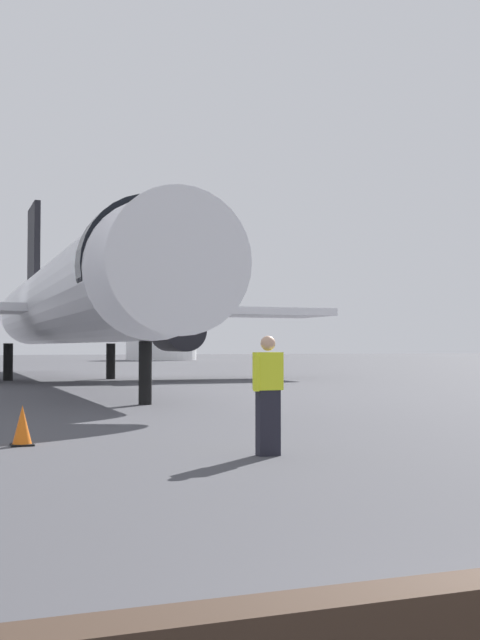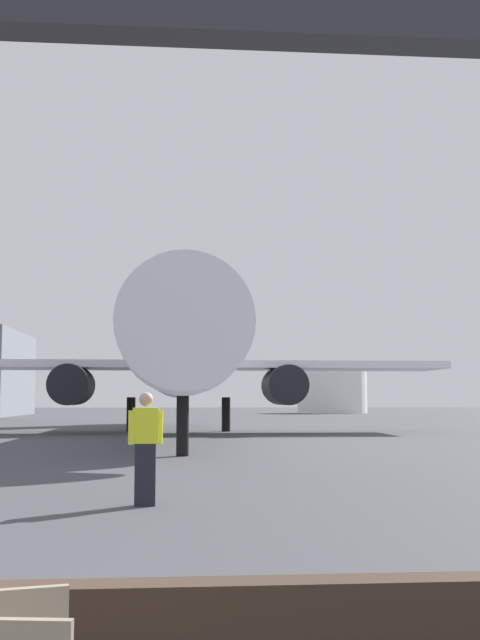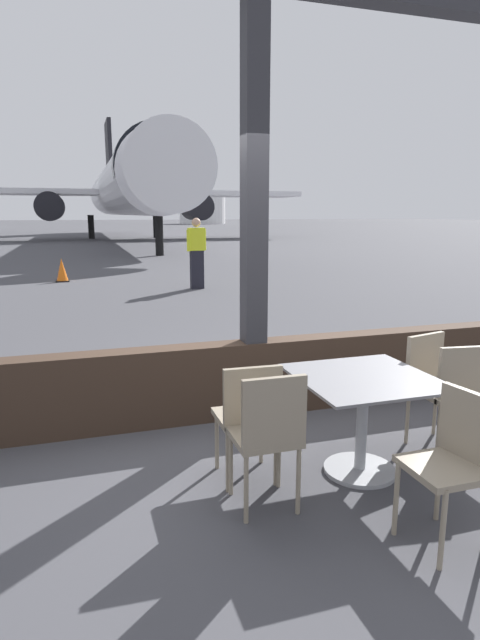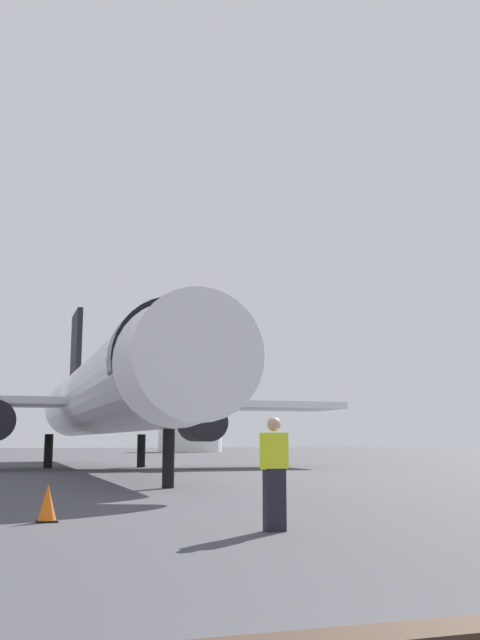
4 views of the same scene
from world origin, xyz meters
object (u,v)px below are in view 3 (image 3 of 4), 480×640
at_px(cafe_chair_window_left, 268,430).
at_px(cafe_chair_aisle_left, 455,454).
at_px(dining_table, 363,410).
at_px(fuel_storage_tank, 202,210).
at_px(cafe_chair_window_right, 470,395).
at_px(cafe_chair_aisle_right, 249,412).
at_px(cafe_chair_side_extra, 434,380).
at_px(ground_crew_worker, 197,252).
at_px(airplane, 126,188).
at_px(traffic_cone, 62,271).

distance_m(cafe_chair_window_left, cafe_chair_aisle_left, 1.07).
bearing_deg(cafe_chair_aisle_left, dining_table, 95.24).
bearing_deg(fuel_storage_tank, cafe_chair_aisle_left, -102.51).
distance_m(dining_table, cafe_chair_window_right, 0.84).
xyz_separation_m(dining_table, cafe_chair_window_right, (0.83, -0.11, 0.06)).
relative_size(cafe_chair_aisle_right, cafe_chair_side_extra, 0.97).
bearing_deg(ground_crew_worker, cafe_chair_aisle_left, -94.82).
relative_size(cafe_chair_aisle_left, fuel_storage_tank, 0.11).
distance_m(airplane, traffic_cone, 23.01).
height_order(cafe_chair_window_right, cafe_chair_aisle_right, cafe_chair_window_right).
relative_size(cafe_chair_aisle_left, ground_crew_worker, 0.50).
height_order(cafe_chair_aisle_left, traffic_cone, cafe_chair_aisle_left).
height_order(cafe_chair_window_left, cafe_chair_side_extra, cafe_chair_window_left).
xyz_separation_m(cafe_chair_window_left, cafe_chair_side_extra, (1.62, 0.53, -0.01)).
relative_size(cafe_chair_window_left, cafe_chair_window_right, 1.04).
xyz_separation_m(cafe_chair_aisle_left, cafe_chair_aisle_right, (-0.90, 0.96, -0.01)).
xyz_separation_m(airplane, traffic_cone, (-3.95, -22.43, -3.28)).
xyz_separation_m(cafe_chair_window_left, cafe_chair_aisle_left, (0.90, -0.58, -0.02)).
bearing_deg(dining_table, traffic_cone, 100.88).
height_order(cafe_chair_window_left, cafe_chair_window_right, cafe_chair_window_left).
bearing_deg(ground_crew_worker, traffic_cone, 143.17).
height_order(cafe_chair_aisle_right, fuel_storage_tank, fuel_storage_tank).
distance_m(dining_table, cafe_chair_aisle_right, 0.83).
relative_size(cafe_chair_side_extra, fuel_storage_tank, 0.11).
height_order(dining_table, airplane, airplane).
bearing_deg(ground_crew_worker, cafe_chair_window_left, -100.25).
bearing_deg(fuel_storage_tank, cafe_chair_window_left, -103.13).
bearing_deg(cafe_chair_window_right, cafe_chair_window_left, -174.43).
distance_m(cafe_chair_window_left, traffic_cone, 12.32).
height_order(dining_table, cafe_chair_window_left, cafe_chair_window_left).
distance_m(cafe_chair_aisle_right, fuel_storage_tank, 91.47).
height_order(cafe_chair_aisle_right, airplane, airplane).
bearing_deg(dining_table, ground_crew_worker, 84.28).
relative_size(cafe_chair_window_right, cafe_chair_aisle_right, 1.01).
distance_m(cafe_chair_window_left, airplane, 34.88).
bearing_deg(fuel_storage_tank, cafe_chair_aisle_right, -103.19).
height_order(cafe_chair_aisle_left, airplane, airplane).
bearing_deg(dining_table, cafe_chair_aisle_right, 172.53).
bearing_deg(fuel_storage_tank, cafe_chair_side_extra, -102.22).
bearing_deg(dining_table, cafe_chair_side_extra, 18.35).
height_order(cafe_chair_aisle_right, ground_crew_worker, ground_crew_worker).
bearing_deg(cafe_chair_aisle_right, airplane, 85.88).
height_order(cafe_chair_window_left, cafe_chair_aisle_right, cafe_chair_window_left).
bearing_deg(traffic_cone, fuel_storage_tank, 73.86).
bearing_deg(airplane, cafe_chair_side_extra, -91.43).
bearing_deg(fuel_storage_tank, dining_table, -102.67).
xyz_separation_m(cafe_chair_aisle_right, fuel_storage_tank, (20.86, 89.04, 1.91)).
height_order(cafe_chair_window_right, fuel_storage_tank, fuel_storage_tank).
relative_size(cafe_chair_aisle_left, cafe_chair_aisle_right, 1.01).
relative_size(dining_table, cafe_chair_aisle_right, 1.08).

